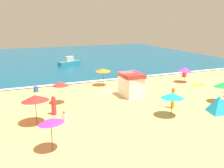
# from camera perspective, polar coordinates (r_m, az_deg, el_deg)

# --- Properties ---
(ground_plane) EXTENTS (60.00, 60.00, 0.00)m
(ground_plane) POSITION_cam_1_polar(r_m,az_deg,el_deg) (27.62, 1.75, -2.21)
(ground_plane) COLOR #E5B26B
(ocean_water) EXTENTS (60.00, 44.00, 0.10)m
(ocean_water) POSITION_cam_1_polar(r_m,az_deg,el_deg) (53.80, -10.70, 5.75)
(ocean_water) COLOR #0F567A
(ocean_water) RESTS_ON ground_plane
(wave_breaker_foam) EXTENTS (57.00, 0.70, 0.01)m
(wave_breaker_foam) POSITION_cam_1_polar(r_m,az_deg,el_deg) (33.23, -2.73, 0.82)
(wave_breaker_foam) COLOR white
(wave_breaker_foam) RESTS_ON ocean_water
(lifeguard_cabana) EXTENTS (2.15, 2.51, 2.49)m
(lifeguard_cabana) POSITION_cam_1_polar(r_m,az_deg,el_deg) (26.46, 4.39, -0.13)
(lifeguard_cabana) COLOR white
(lifeguard_cabana) RESTS_ON ground_plane
(beach_umbrella_0) EXTENTS (2.66, 2.66, 2.06)m
(beach_umbrella_0) POSITION_cam_1_polar(r_m,az_deg,el_deg) (31.06, 4.61, 3.11)
(beach_umbrella_0) COLOR #4C3823
(beach_umbrella_0) RESTS_ON ground_plane
(beach_umbrella_1) EXTENTS (2.33, 2.31, 2.01)m
(beach_umbrella_1) POSITION_cam_1_polar(r_m,az_deg,el_deg) (33.53, 16.09, 3.16)
(beach_umbrella_1) COLOR #4C3823
(beach_umbrella_1) RESTS_ON ground_plane
(beach_umbrella_2) EXTENTS (2.14, 2.15, 2.15)m
(beach_umbrella_2) POSITION_cam_1_polar(r_m,az_deg,el_deg) (30.51, -2.00, 3.16)
(beach_umbrella_2) COLOR #4C3823
(beach_umbrella_2) RESTS_ON ground_plane
(beach_umbrella_5) EXTENTS (1.99, 2.00, 2.19)m
(beach_umbrella_5) POSITION_cam_1_polar(r_m,az_deg,el_deg) (24.40, -11.53, 0.07)
(beach_umbrella_5) COLOR silver
(beach_umbrella_5) RESTS_ON ground_plane
(beach_umbrella_6) EXTENTS (2.18, 2.18, 2.23)m
(beach_umbrella_6) POSITION_cam_1_polar(r_m,az_deg,el_deg) (15.70, -13.58, -8.07)
(beach_umbrella_6) COLOR #4C3823
(beach_umbrella_6) RESTS_ON ground_plane
(beach_umbrella_7) EXTENTS (2.12, 2.13, 2.06)m
(beach_umbrella_7) POSITION_cam_1_polar(r_m,az_deg,el_deg) (21.35, 13.39, -2.53)
(beach_umbrella_7) COLOR #4C3823
(beach_umbrella_7) RESTS_ON ground_plane
(beach_umbrella_8) EXTENTS (2.82, 2.83, 2.41)m
(beach_umbrella_8) POSITION_cam_1_polar(r_m,az_deg,el_deg) (20.01, -16.89, -3.02)
(beach_umbrella_8) COLOR #4C3823
(beach_umbrella_8) RESTS_ON ground_plane
(beach_tent) EXTENTS (2.51, 2.44, 1.49)m
(beach_tent) POSITION_cam_1_polar(r_m,az_deg,el_deg) (23.92, 22.86, -4.15)
(beach_tent) COLOR #1999D8
(beach_tent) RESTS_ON ground_plane
(beachgoer_0) EXTENTS (0.51, 0.51, 0.80)m
(beachgoer_0) POSITION_cam_1_polar(r_m,az_deg,el_deg) (29.47, -16.71, -1.07)
(beachgoer_0) COLOR blue
(beachgoer_0) RESTS_ON ground_plane
(beachgoer_1) EXTENTS (0.42, 0.42, 1.73)m
(beachgoer_1) POSITION_cam_1_polar(r_m,az_deg,el_deg) (22.00, -12.95, -4.79)
(beachgoer_1) COLOR red
(beachgoer_1) RESTS_ON ground_plane
(beachgoer_2) EXTENTS (0.43, 0.43, 0.98)m
(beachgoer_2) POSITION_cam_1_polar(r_m,az_deg,el_deg) (36.98, 15.93, 2.18)
(beachgoer_2) COLOR red
(beachgoer_2) RESTS_ON ground_plane
(beachgoer_4) EXTENTS (0.54, 0.54, 0.91)m
(beachgoer_4) POSITION_cam_1_polar(r_m,az_deg,el_deg) (20.50, -10.68, -7.30)
(beachgoer_4) COLOR white
(beachgoer_4) RESTS_ON ground_plane
(beachgoer_6) EXTENTS (0.33, 0.33, 1.92)m
(beachgoer_6) POSITION_cam_1_polar(r_m,az_deg,el_deg) (23.58, 13.52, -3.19)
(beachgoer_6) COLOR orange
(beachgoer_6) RESTS_ON ground_plane
(beach_towel_1) EXTENTS (1.75, 1.11, 0.01)m
(beach_towel_1) POSITION_cam_1_polar(r_m,az_deg,el_deg) (33.00, 18.63, -0.20)
(beach_towel_1) COLOR orange
(beach_towel_1) RESTS_ON ground_plane
(small_boat_0) EXTENTS (4.32, 2.63, 1.45)m
(small_boat_0) POSITION_cam_1_polar(r_m,az_deg,el_deg) (45.47, -9.52, 4.91)
(small_boat_0) COLOR teal
(small_boat_0) RESTS_ON ocean_water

